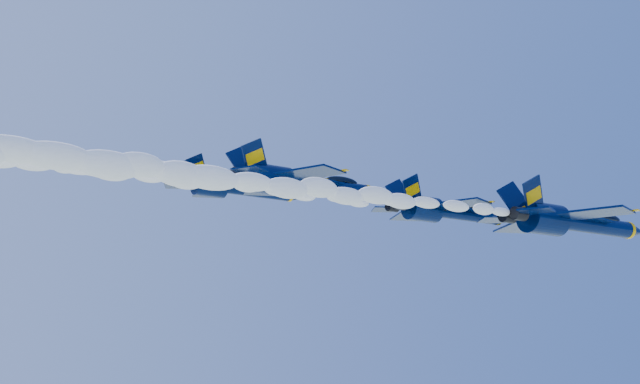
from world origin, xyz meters
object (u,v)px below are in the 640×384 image
jet_second (447,211)px  jet_fourth (236,188)px  jet_lead (572,221)px  jet_third (302,183)px

jet_second → jet_fourth: bearing=123.3°
jet_fourth → jet_lead: bearing=-49.5°
jet_lead → jet_fourth: (-22.53, 26.35, 5.46)m
jet_second → jet_fourth: jet_fourth is taller
jet_second → jet_third: size_ratio=0.85×
jet_lead → jet_second: jet_second is taller
jet_second → jet_fourth: size_ratio=0.99×
jet_second → jet_fourth: 23.75m
jet_second → jet_third: (-11.39, 8.36, 2.97)m
jet_third → jet_fourth: (-1.43, 11.15, 1.39)m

